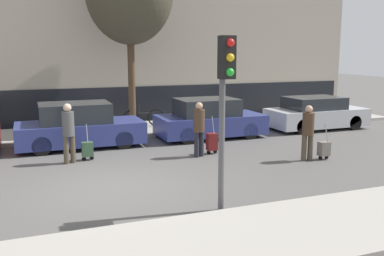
{
  "coord_description": "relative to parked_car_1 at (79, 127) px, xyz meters",
  "views": [
    {
      "loc": [
        -1.75,
        -9.72,
        3.17
      ],
      "look_at": [
        2.66,
        1.8,
        0.95
      ],
      "focal_mm": 40.0,
      "sensor_mm": 36.0,
      "label": 1
    }
  ],
  "objects": [
    {
      "name": "ground_plane",
      "position": [
        0.25,
        -4.72,
        -0.69
      ],
      "size": [
        80.0,
        80.0,
        0.0
      ],
      "primitive_type": "plane",
      "color": "#565451"
    },
    {
      "name": "sidewalk_near",
      "position": [
        0.25,
        -8.47,
        -0.63
      ],
      "size": [
        28.0,
        2.5,
        0.12
      ],
      "color": "#A39E93",
      "rests_on": "ground_plane"
    },
    {
      "name": "sidewalk_far",
      "position": [
        0.25,
        2.28,
        -0.63
      ],
      "size": [
        28.0,
        3.0,
        0.12
      ],
      "color": "#A39E93",
      "rests_on": "ground_plane"
    },
    {
      "name": "parked_car_1",
      "position": [
        0.0,
        0.0,
        0.0
      ],
      "size": [
        4.12,
        1.8,
        1.49
      ],
      "color": "navy",
      "rests_on": "ground_plane"
    },
    {
      "name": "parked_car_2",
      "position": [
        4.7,
        -0.07,
        -0.01
      ],
      "size": [
        3.94,
        1.82,
        1.46
      ],
      "color": "navy",
      "rests_on": "ground_plane"
    },
    {
      "name": "parked_car_3",
      "position": [
        9.51,
        0.01,
        -0.06
      ],
      "size": [
        4.07,
        1.79,
        1.33
      ],
      "color": "#B7BABF",
      "rests_on": "ground_plane"
    },
    {
      "name": "pedestrian_left",
      "position": [
        -0.51,
        -2.07,
        0.29
      ],
      "size": [
        0.34,
        0.34,
        1.72
      ],
      "rotation": [
        0.0,
        0.0,
        3.46
      ],
      "color": "#4C4233",
      "rests_on": "ground_plane"
    },
    {
      "name": "trolley_left",
      "position": [
        0.01,
        -1.9,
        -0.36
      ],
      "size": [
        0.34,
        0.29,
        1.08
      ],
      "color": "#335138",
      "rests_on": "ground_plane"
    },
    {
      "name": "pedestrian_center",
      "position": [
        3.24,
        -2.68,
        0.26
      ],
      "size": [
        0.34,
        0.34,
        1.67
      ],
      "rotation": [
        0.0,
        0.0,
        3.51
      ],
      "color": "#23232D",
      "rests_on": "ground_plane"
    },
    {
      "name": "trolley_center",
      "position": [
        3.75,
        -2.48,
        -0.3
      ],
      "size": [
        0.34,
        0.29,
        1.19
      ],
      "color": "maroon",
      "rests_on": "ground_plane"
    },
    {
      "name": "pedestrian_right",
      "position": [
        6.02,
        -4.25,
        0.24
      ],
      "size": [
        0.35,
        0.34,
        1.64
      ],
      "rotation": [
        0.0,
        0.0,
        3.01
      ],
      "color": "#4C4233",
      "rests_on": "ground_plane"
    },
    {
      "name": "trolley_right",
      "position": [
        6.57,
        -4.32,
        -0.36
      ],
      "size": [
        0.34,
        0.29,
        1.08
      ],
      "color": "slate",
      "rests_on": "ground_plane"
    },
    {
      "name": "traffic_light",
      "position": [
        1.99,
        -7.09,
        1.79
      ],
      "size": [
        0.28,
        0.47,
        3.46
      ],
      "color": "#515154",
      "rests_on": "ground_plane"
    },
    {
      "name": "parked_bicycle",
      "position": [
        2.84,
        2.38,
        -0.2
      ],
      "size": [
        1.77,
        0.06,
        0.96
      ],
      "color": "black",
      "rests_on": "sidewalk_far"
    }
  ]
}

